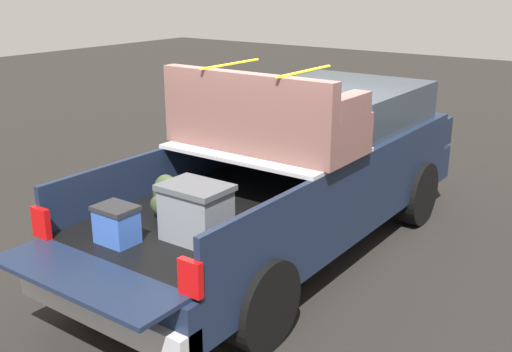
% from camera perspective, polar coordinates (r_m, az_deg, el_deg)
% --- Properties ---
extents(ground_plane, '(40.00, 40.00, 0.00)m').
position_cam_1_polar(ground_plane, '(7.23, 2.81, -7.11)').
color(ground_plane, black).
extents(pickup_truck, '(6.05, 2.06, 2.23)m').
position_cam_1_polar(pickup_truck, '(7.15, 4.45, 0.82)').
color(pickup_truck, '#162138').
rests_on(pickup_truck, ground_plane).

